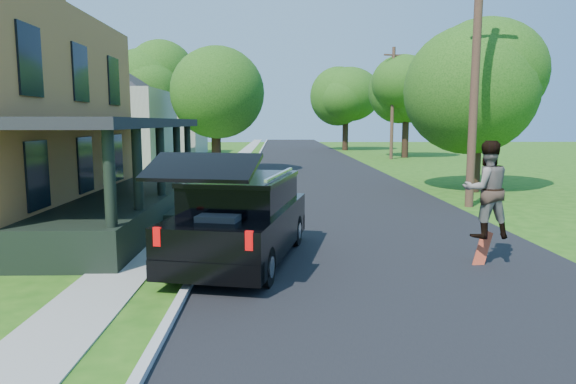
{
  "coord_description": "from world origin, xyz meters",
  "views": [
    {
      "loc": [
        -2.42,
        -8.96,
        3.02
      ],
      "look_at": [
        -2.16,
        3.0,
        1.39
      ],
      "focal_mm": 32.0,
      "sensor_mm": 36.0,
      "label": 1
    }
  ],
  "objects_px": {
    "skateboarder": "(486,189)",
    "utility_pole_near": "(476,55)",
    "black_suv": "(241,219)",
    "tree_right_near": "(477,75)"
  },
  "relations": [
    {
      "from": "skateboarder",
      "to": "utility_pole_near",
      "type": "xyz_separation_m",
      "value": [
        2.57,
        7.62,
        3.69
      ]
    },
    {
      "from": "black_suv",
      "to": "utility_pole_near",
      "type": "xyz_separation_m",
      "value": [
        7.7,
        7.15,
        4.37
      ]
    },
    {
      "from": "skateboarder",
      "to": "utility_pole_near",
      "type": "bearing_deg",
      "value": -111.75
    },
    {
      "from": "black_suv",
      "to": "tree_right_near",
      "type": "height_order",
      "value": "tree_right_near"
    },
    {
      "from": "utility_pole_near",
      "to": "tree_right_near",
      "type": "bearing_deg",
      "value": 71.76
    },
    {
      "from": "black_suv",
      "to": "utility_pole_near",
      "type": "height_order",
      "value": "utility_pole_near"
    },
    {
      "from": "tree_right_near",
      "to": "skateboarder",
      "type": "bearing_deg",
      "value": -109.8
    },
    {
      "from": "skateboarder",
      "to": "tree_right_near",
      "type": "xyz_separation_m",
      "value": [
        4.18,
        11.61,
        3.39
      ]
    },
    {
      "from": "black_suv",
      "to": "skateboarder",
      "type": "height_order",
      "value": "skateboarder"
    },
    {
      "from": "skateboarder",
      "to": "tree_right_near",
      "type": "distance_m",
      "value": 12.79
    }
  ]
}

